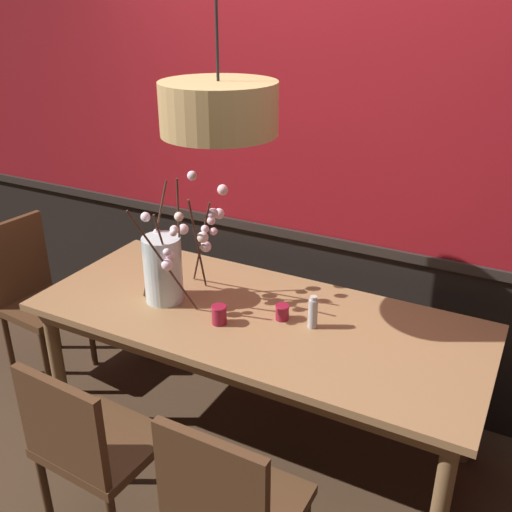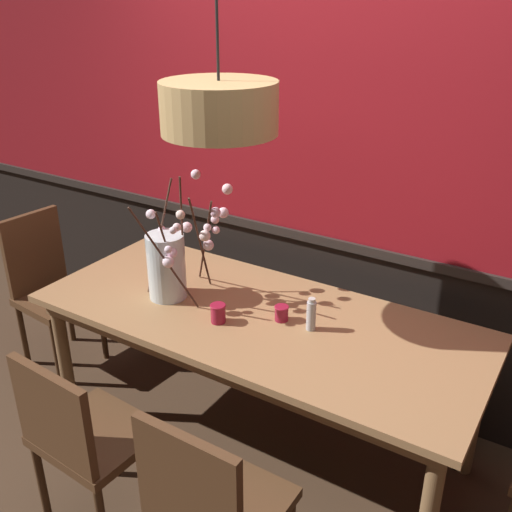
# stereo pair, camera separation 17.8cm
# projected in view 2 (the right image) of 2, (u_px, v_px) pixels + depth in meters

# --- Properties ---
(ground_plane) EXTENTS (24.00, 24.00, 0.00)m
(ground_plane) POSITION_uv_depth(u_px,v_px,m) (256.00, 439.00, 3.09)
(ground_plane) COLOR #422D1E
(back_wall) EXTENTS (5.84, 0.14, 2.80)m
(back_wall) POSITION_uv_depth(u_px,v_px,m) (327.00, 152.00, 3.05)
(back_wall) COLOR black
(back_wall) RESTS_ON ground
(dining_table) EXTENTS (2.15, 0.91, 0.76)m
(dining_table) POSITION_uv_depth(u_px,v_px,m) (256.00, 328.00, 2.80)
(dining_table) COLOR #997047
(dining_table) RESTS_ON ground
(chair_head_west_end) EXTENTS (0.44, 0.44, 0.96)m
(chair_head_west_end) POSITION_uv_depth(u_px,v_px,m) (49.00, 284.00, 3.57)
(chair_head_west_end) COLOR #4C301C
(chair_head_west_end) RESTS_ON ground
(chair_far_side_right) EXTENTS (0.46, 0.41, 0.91)m
(chair_far_side_right) POSITION_uv_depth(u_px,v_px,m) (387.00, 303.00, 3.36)
(chair_far_side_right) COLOR #4C301C
(chair_far_side_right) RESTS_ON ground
(chair_near_side_left) EXTENTS (0.47, 0.43, 0.89)m
(chair_near_side_left) POSITION_uv_depth(u_px,v_px,m) (82.00, 435.00, 2.37)
(chair_near_side_left) COLOR #4C301C
(chair_near_side_left) RESTS_ON ground
(chair_far_side_left) EXTENTS (0.44, 0.43, 0.95)m
(chair_far_side_left) POSITION_uv_depth(u_px,v_px,m) (286.00, 273.00, 3.68)
(chair_far_side_left) COLOR #4C301C
(chair_far_side_left) RESTS_ON ground
(chair_near_side_right) EXTENTS (0.43, 0.42, 0.92)m
(chair_near_side_right) POSITION_uv_depth(u_px,v_px,m) (211.00, 507.00, 2.04)
(chair_near_side_right) COLOR #4C301C
(chair_near_side_right) RESTS_ON ground
(vase_with_blossoms) EXTENTS (0.40, 0.52, 0.65)m
(vase_with_blossoms) POSITION_uv_depth(u_px,v_px,m) (170.00, 264.00, 2.85)
(vase_with_blossoms) COLOR silver
(vase_with_blossoms) RESTS_ON dining_table
(candle_holder_nearer_center) EXTENTS (0.07, 0.07, 0.09)m
(candle_holder_nearer_center) POSITION_uv_depth(u_px,v_px,m) (218.00, 313.00, 2.69)
(candle_holder_nearer_center) COLOR maroon
(candle_holder_nearer_center) RESTS_ON dining_table
(candle_holder_nearer_edge) EXTENTS (0.07, 0.07, 0.07)m
(candle_holder_nearer_edge) POSITION_uv_depth(u_px,v_px,m) (282.00, 313.00, 2.70)
(candle_holder_nearer_edge) COLOR maroon
(candle_holder_nearer_edge) RESTS_ON dining_table
(condiment_bottle) EXTENTS (0.04, 0.04, 0.16)m
(condiment_bottle) POSITION_uv_depth(u_px,v_px,m) (311.00, 315.00, 2.62)
(condiment_bottle) COLOR #ADADB2
(condiment_bottle) RESTS_ON dining_table
(pendant_lamp) EXTENTS (0.49, 0.49, 1.18)m
(pendant_lamp) POSITION_uv_depth(u_px,v_px,m) (219.00, 108.00, 2.38)
(pendant_lamp) COLOR tan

